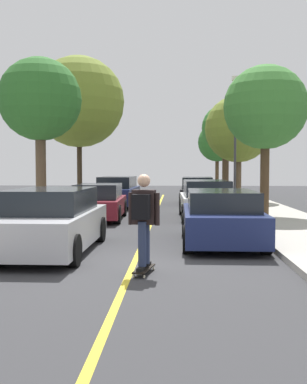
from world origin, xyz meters
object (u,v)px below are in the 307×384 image
Objects in this scene: parked_car_right_nearest at (221,217)px; skateboard at (144,269)px; street_tree_left_near at (79,102)px; street_tree_left_nearest at (40,100)px; streetlamp at (235,132)px; parked_car_right_far at (197,191)px; street_tree_right_far at (226,129)px; parked_car_left_near at (99,202)px; parked_car_left_far at (118,192)px; parked_car_left_nearest at (51,221)px; skateboarder at (143,215)px; parked_car_right_near at (206,200)px; street_tree_right_nearest at (265,108)px; street_tree_right_farthest at (217,143)px; street_tree_right_near at (238,129)px.

parked_car_right_nearest is 4.75× the size of skateboard.
street_tree_left_nearest is at bearing -90.00° from street_tree_left_near.
street_tree_left_near is 17.39m from skateboard.
skateboard is at bearing -103.18° from streetlamp.
street_tree_right_far is at bearing 71.58° from parked_car_right_far.
parked_car_left_near is 5.70m from parked_car_left_far.
parked_car_right_far is 16.71m from skateboard.
skateboarder is at bearing -43.80° from parked_car_left_nearest.
parked_car_right_far reaches higher than parked_car_right_nearest.
street_tree_right_nearest reaches higher than parked_car_right_near.
parked_car_left_far reaches higher than skateboard.
skateboard is at bearing -95.90° from parked_car_right_far.
parked_car_right_far reaches higher than parked_car_left_near.
streetlamp reaches higher than street_tree_right_farthest.
parked_car_left_nearest is 28.17m from street_tree_right_farthest.
street_tree_right_far is at bearing 59.76° from street_tree_left_nearest.
skateboard is at bearing -97.52° from street_tree_right_farthest.
street_tree_left_nearest reaches higher than parked_car_right_near.
parked_car_right_near is at bearing -108.00° from streetlamp.
parked_car_left_near reaches higher than skateboard.
streetlamp is at bearing 46.62° from parked_car_left_near.
street_tree_left_near reaches higher than street_tree_right_near.
street_tree_left_nearest is at bearing -175.10° from parked_car_right_near.
parked_car_right_far is at bearing 28.50° from parked_car_left_far.
parked_car_left_nearest is 0.86× the size of street_tree_right_farthest.
parked_car_right_nearest is 0.78× the size of street_tree_right_farthest.
parked_car_right_nearest is at bearing -96.27° from street_tree_right_far.
street_tree_right_nearest is 7.56m from street_tree_right_near.
street_tree_right_farthest reaches higher than parked_car_right_near.
streetlamp is 15.61m from skateboard.
parked_car_right_near is at bearing 9.38° from parked_car_left_near.
street_tree_left_nearest is (-2.17, 6.79, 3.67)m from parked_car_left_nearest.
street_tree_right_nearest is 0.90× the size of streetlamp.
parked_car_left_nearest is 8.02m from street_tree_left_nearest.
street_tree_right_nearest is at bearing -73.40° from parked_car_right_far.
streetlamp is (5.70, 0.34, 2.91)m from parked_car_left_far.
street_tree_left_nearest reaches higher than skateboard.
street_tree_right_far is 1.13× the size of street_tree_right_farthest.
street_tree_right_near is 6.42× the size of skateboard.
street_tree_left_near reaches higher than street_tree_right_far.
skateboarder is (-1.72, -16.64, 0.37)m from parked_car_right_far.
parked_car_left_far is 0.80× the size of street_tree_right_far.
parked_car_right_nearest is 9.03m from street_tree_left_nearest.
parked_car_left_near is 8.78m from parked_car_right_far.
skateboarder is (-3.89, -9.37, -3.05)m from street_tree_right_nearest.
parked_car_left_far is 1.09× the size of parked_car_right_near.
parked_car_right_nearest is at bearing -41.94° from street_tree_left_nearest.
street_tree_right_nearest reaches higher than parked_car_right_nearest.
street_tree_right_farthest is (6.12, 14.96, 3.15)m from parked_car_left_far.
street_tree_right_farthest is (8.29, 20.53, -0.50)m from street_tree_left_nearest.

